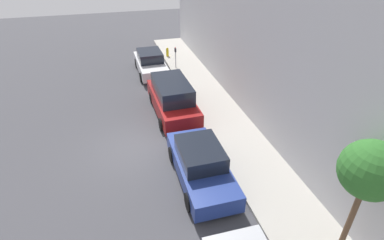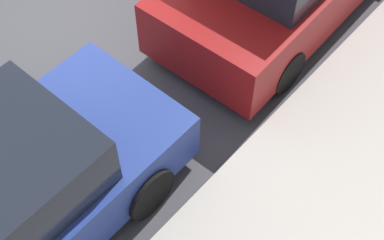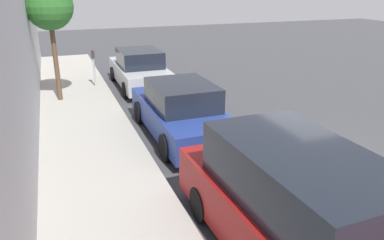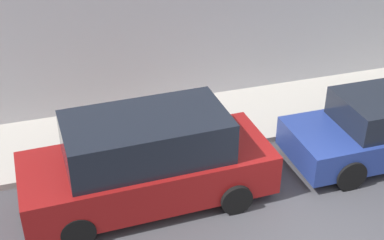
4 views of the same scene
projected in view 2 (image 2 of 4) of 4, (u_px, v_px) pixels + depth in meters
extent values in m
plane|color=#424247|center=(65.00, 21.00, 8.14)|extent=(60.00, 60.00, 0.00)
cube|color=#B2ADA3|center=(333.00, 203.00, 6.23)|extent=(2.54, 32.00, 0.15)
cylinder|color=black|center=(49.00, 112.00, 6.69)|extent=(0.22, 0.68, 0.68)
cylinder|color=black|center=(147.00, 191.00, 6.02)|extent=(0.22, 0.68, 0.68)
cylinder|color=black|center=(184.00, 10.00, 7.82)|extent=(0.22, 0.64, 0.64)
cylinder|color=black|center=(285.00, 71.00, 7.12)|extent=(0.22, 0.64, 0.64)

